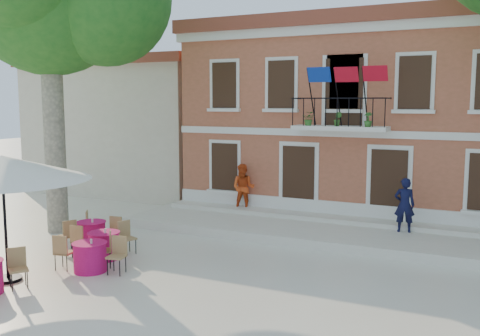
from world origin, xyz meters
The scene contains 10 objects.
ground centered at (0.00, 0.00, 0.00)m, with size 90.00×90.00×0.00m, color beige.
main_building centered at (2.00, 9.99, 3.78)m, with size 13.50×9.59×7.50m.
neighbor_west centered at (-9.50, 11.00, 3.22)m, with size 9.40×9.40×6.40m.
terrace centered at (2.00, 4.40, 0.15)m, with size 14.00×3.40×0.30m, color silver.
patio_umbrella centered at (-3.92, -3.14, 2.80)m, with size 4.19×4.19×3.11m.
pedestrian_navy centered at (4.28, 4.97, 1.16)m, with size 0.63×0.41×1.73m, color black.
pedestrian_orange centered at (-1.62, 5.59, 1.19)m, with size 0.87×0.68×1.79m, color #DC4A19.
cafe_table_0 centered at (-2.98, -0.67, 0.43)m, with size 1.75×1.85×0.95m.
cafe_table_3 centered at (-4.19, 0.20, 0.43)m, with size 1.71×1.86×0.95m.
cafe_table_4 centered at (-2.57, -1.71, 0.42)m, with size 1.97×0.90×0.95m.
Camera 1 is at (6.79, -12.14, 4.42)m, focal length 40.00 mm.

